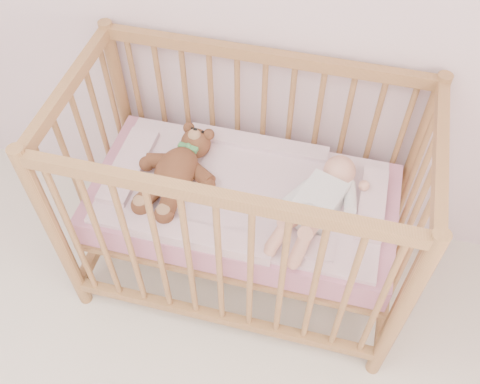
% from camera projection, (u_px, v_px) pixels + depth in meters
% --- Properties ---
extents(crib, '(1.36, 0.76, 1.00)m').
position_uv_depth(crib, '(243.00, 201.00, 2.17)').
color(crib, '#B4814C').
rests_on(crib, floor).
extents(mattress, '(1.22, 0.62, 0.13)m').
position_uv_depth(mattress, '(243.00, 203.00, 2.18)').
color(mattress, '#C77C99').
rests_on(mattress, crib).
extents(blanket, '(1.10, 0.58, 0.06)m').
position_uv_depth(blanket, '(243.00, 192.00, 2.12)').
color(blanket, pink).
rests_on(blanket, mattress).
extents(baby, '(0.44, 0.62, 0.14)m').
position_uv_depth(baby, '(319.00, 199.00, 2.00)').
color(baby, white).
rests_on(baby, blanket).
extents(teddy_bear, '(0.42, 0.54, 0.14)m').
position_uv_depth(teddy_bear, '(176.00, 169.00, 2.08)').
color(teddy_bear, brown).
rests_on(teddy_bear, blanket).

